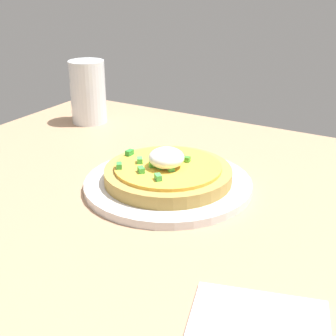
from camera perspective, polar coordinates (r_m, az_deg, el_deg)
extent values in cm
cube|color=tan|center=(64.42, 4.66, -6.10)|extent=(105.23, 75.68, 2.92)
cylinder|color=silver|center=(68.99, 0.00, -1.98)|extent=(24.73, 24.73, 1.19)
cylinder|color=#AB8B45|center=(68.33, 0.00, -0.80)|extent=(18.77, 18.77, 1.93)
cylinder|color=gold|center=(67.84, 0.00, 0.14)|extent=(15.71, 15.71, 0.49)
ellipsoid|color=white|center=(66.66, -0.19, 1.27)|extent=(5.15, 5.15, 2.88)
cube|color=green|center=(67.15, -1.78, 0.47)|extent=(1.48, 1.46, 0.80)
cube|color=green|center=(68.62, -3.47, 0.96)|extent=(1.39, 1.51, 0.80)
cube|color=#2B8D34|center=(71.56, -4.73, 1.89)|extent=(0.88, 1.33, 0.80)
cube|color=green|center=(65.40, -3.32, -0.21)|extent=(1.48, 1.45, 0.80)
cube|color=green|center=(65.91, 0.34, 0.02)|extent=(1.48, 1.46, 0.80)
cube|color=#55BB47|center=(66.76, -0.86, 0.34)|extent=(0.95, 1.37, 0.80)
cube|color=green|center=(69.00, 2.19, 1.12)|extent=(1.34, 0.90, 0.80)
cube|color=green|center=(63.03, -1.21, -1.13)|extent=(1.49, 1.45, 0.80)
cube|color=green|center=(69.69, -0.44, 1.37)|extent=(1.36, 1.51, 0.80)
cube|color=green|center=(67.02, -6.00, 0.30)|extent=(1.40, 1.51, 0.80)
cylinder|color=silver|center=(98.47, -9.76, 9.16)|extent=(7.25, 7.25, 12.81)
cylinder|color=#401009|center=(99.09, -9.66, 7.78)|extent=(6.38, 6.38, 7.10)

